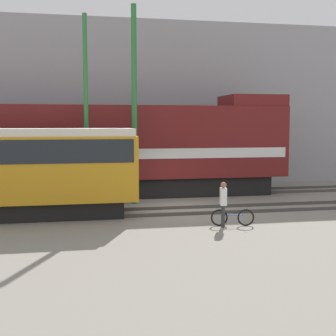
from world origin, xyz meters
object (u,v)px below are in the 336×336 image
Objects in this scene: person at (223,200)px; utility_pole_center at (134,106)px; bicycle at (233,217)px; utility_pole_left at (86,111)px; freight_locomotive at (87,149)px; streetcar at (18,167)px.

utility_pole_center is at bearing 114.67° from person.
utility_pole_left is (-5.13, 5.46, 4.00)m from bicycle.
utility_pole_center is at bearing -49.52° from freight_locomotive.
freight_locomotive is at bearing 120.15° from person.
streetcar is at bearing -137.89° from utility_pole_left.
utility_pole_center reaches higher than streetcar.
utility_pole_center is at bearing 118.28° from bicycle.
person is 0.18× the size of utility_pole_center.
utility_pole_left is 2.21m from utility_pole_center.
utility_pole_center is (2.20, 0.00, 0.25)m from utility_pole_left.
bicycle is at bearing -46.77° from utility_pole_left.
streetcar is at bearing -119.72° from freight_locomotive.
person is (4.65, -8.01, -1.44)m from freight_locomotive.
freight_locomotive is at bearing 87.97° from utility_pole_left.
streetcar is at bearing 159.17° from bicycle.
freight_locomotive is 2.42× the size of utility_pole_left.
bicycle is at bearing -61.72° from utility_pole_center.
freight_locomotive is at bearing 122.47° from bicycle.
bicycle is at bearing -20.83° from streetcar.
freight_locomotive is 5.70m from streetcar.
streetcar reaches higher than person.
person is (7.47, -3.07, -1.04)m from streetcar.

